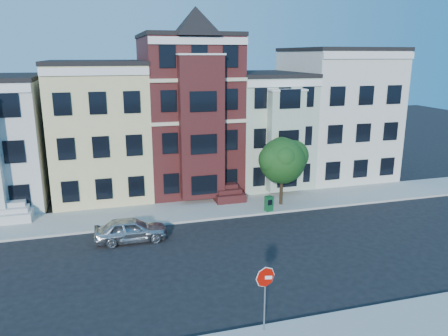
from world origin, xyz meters
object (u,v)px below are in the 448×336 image
object	(u,v)px
street_tree	(282,164)
newspaper_box	(269,204)
stop_sign	(265,295)
parked_car	(131,230)

from	to	relation	value
street_tree	newspaper_box	distance (m)	3.07
street_tree	stop_sign	size ratio (longest dim) A/B	1.96
street_tree	stop_sign	bearing A→B (deg)	-115.64
parked_car	stop_sign	xyz separation A→B (m)	(4.39, -10.46, 0.98)
newspaper_box	stop_sign	distance (m)	13.70
parked_car	newspaper_box	size ratio (longest dim) A/B	3.95
street_tree	newspaper_box	bearing A→B (deg)	-141.45
stop_sign	parked_car	bearing A→B (deg)	124.23
street_tree	newspaper_box	size ratio (longest dim) A/B	5.67
newspaper_box	street_tree	bearing A→B (deg)	26.48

